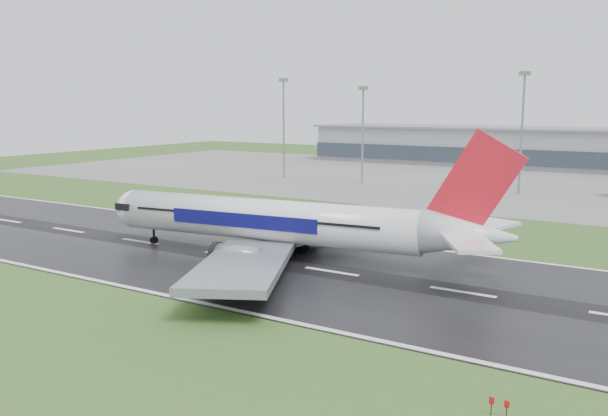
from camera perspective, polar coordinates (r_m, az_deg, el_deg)
The scene contains 7 objects.
ground at distance 87.08m, azimuth 14.19°, elevation -7.46°, with size 520.00×520.00×0.00m, color #2E521E.
runway at distance 87.07m, azimuth 14.20°, elevation -7.43°, with size 400.00×45.00×0.10m, color black.
apron at distance 207.80m, azimuth 24.65°, elevation 1.66°, with size 400.00×130.00×0.08m, color slate.
main_airliner at distance 100.04m, azimuth -1.17°, elevation 1.06°, with size 69.38×66.07×20.48m, color silver, non-canonical shape.
floodmast_0 at distance 215.72m, azimuth -1.86°, elevation 7.07°, with size 0.64×0.64×32.45m, color gray.
floodmast_1 at distance 200.87m, azimuth 5.34°, elevation 6.43°, with size 0.64×0.64×29.36m, color gray.
floodmast_2 at distance 184.49m, azimuth 19.13°, elevation 6.21°, with size 0.64×0.64×32.62m, color gray.
Camera 1 is at (24.26, -79.90, 24.73)m, focal length 37.13 mm.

